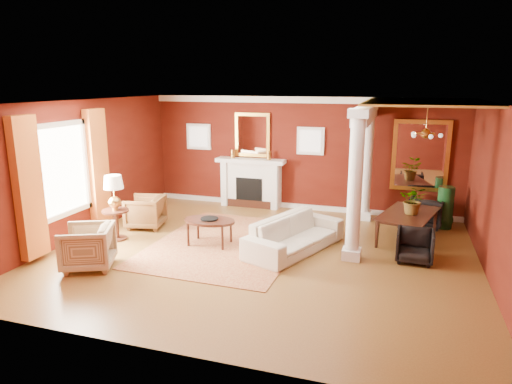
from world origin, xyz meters
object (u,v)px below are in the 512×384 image
(dining_table, at_px, (410,219))
(sofa, at_px, (295,229))
(coffee_table, at_px, (209,222))
(side_table, at_px, (114,197))
(armchair_stripe, at_px, (87,245))
(armchair_leopard, at_px, (145,210))

(dining_table, bearing_deg, sofa, 136.23)
(sofa, xyz_separation_m, dining_table, (2.15, 1.28, 0.03))
(coffee_table, bearing_deg, dining_table, 20.90)
(sofa, xyz_separation_m, side_table, (-3.74, -0.50, 0.47))
(armchair_stripe, height_order, dining_table, dining_table)
(sofa, relative_size, coffee_table, 2.16)
(dining_table, bearing_deg, armchair_stripe, 136.25)
(side_table, height_order, dining_table, side_table)
(armchair_stripe, bearing_deg, coffee_table, 113.71)
(side_table, relative_size, dining_table, 0.81)
(coffee_table, bearing_deg, armchair_stripe, -132.00)
(sofa, height_order, armchair_stripe, sofa)
(armchair_stripe, height_order, side_table, side_table)
(armchair_leopard, bearing_deg, armchair_stripe, -5.16)
(side_table, bearing_deg, dining_table, 16.82)
(armchair_leopard, xyz_separation_m, side_table, (-0.14, -0.92, 0.52))
(armchair_leopard, xyz_separation_m, armchair_stripe, (0.27, -2.39, 0.03))
(sofa, distance_m, armchair_leopard, 3.62)
(coffee_table, xyz_separation_m, dining_table, (3.88, 1.48, -0.01))
(coffee_table, distance_m, dining_table, 4.16)
(armchair_stripe, bearing_deg, side_table, 171.37)
(armchair_leopard, distance_m, dining_table, 5.81)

